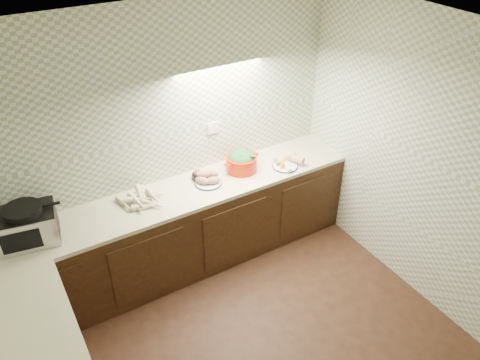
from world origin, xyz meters
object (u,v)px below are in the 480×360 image
toaster_oven (27,225)px  sweet_potato_plate (208,179)px  dutch_oven (242,161)px  veg_plate (288,161)px  onion_bowl (199,175)px  parsnip_pile (139,199)px

toaster_oven → sweet_potato_plate: (1.63, -0.01, -0.11)m
toaster_oven → sweet_potato_plate: toaster_oven is taller
toaster_oven → dutch_oven: size_ratio=1.31×
veg_plate → dutch_oven: bearing=161.3°
sweet_potato_plate → onion_bowl: sweet_potato_plate is taller
onion_bowl → dutch_oven: bearing=-9.6°
sweet_potato_plate → dutch_oven: 0.41m
toaster_oven → veg_plate: 2.50m
sweet_potato_plate → veg_plate: (0.86, -0.12, -0.00)m
toaster_oven → sweet_potato_plate: bearing=9.3°
sweet_potato_plate → onion_bowl: 0.12m
dutch_oven → veg_plate: 0.49m
sweet_potato_plate → dutch_oven: dutch_oven is taller
sweet_potato_plate → veg_plate: size_ratio=0.85×
onion_bowl → dutch_oven: 0.45m
veg_plate → toaster_oven: bearing=177.1°
dutch_oven → toaster_oven: bearing=172.8°
veg_plate → parsnip_pile: bearing=173.7°
onion_bowl → dutch_oven: (0.44, -0.07, 0.07)m
dutch_oven → veg_plate: bearing=-26.7°
onion_bowl → veg_plate: (0.90, -0.23, 0.00)m
parsnip_pile → onion_bowl: (0.64, 0.06, 0.01)m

